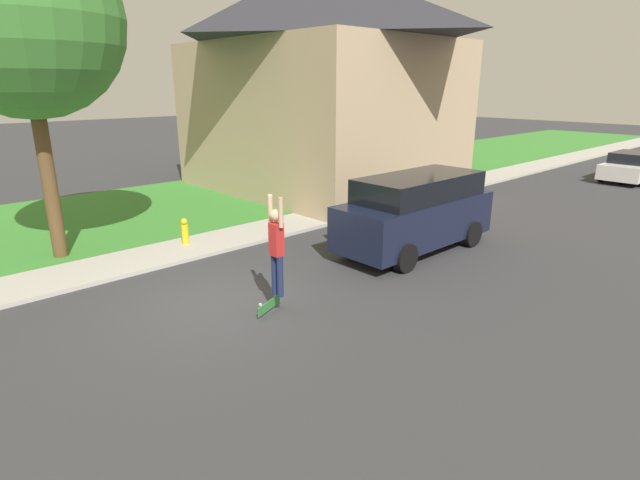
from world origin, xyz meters
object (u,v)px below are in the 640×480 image
Objects in this scene: skateboarder at (277,245)px; lawn_tree_near at (22,19)px; fire_hydrant at (185,231)px; skateboard at (270,304)px; suv_parked at (416,211)px; car_down_street at (632,167)px.

lawn_tree_near is at bearing -161.19° from skateboarder.
skateboard is at bearing -9.35° from fire_hydrant.
fire_hydrant reaches higher than skateboard.
suv_parked reaches higher than fire_hydrant.
suv_parked reaches higher than skateboard.
suv_parked is at bearing 96.46° from skateboarder.
fire_hydrant is at bearing 172.16° from skateboarder.
lawn_tree_near is 10.64m from suv_parked.
suv_parked is 1.21× the size of car_down_street.
car_down_street reaches higher than fire_hydrant.
suv_parked is at bearing 45.02° from fire_hydrant.
suv_parked is 6.53× the size of fire_hydrant.
skateboard is (0.48, -5.38, -0.93)m from suv_parked.
skateboarder is 2.72× the size of fire_hydrant.
fire_hydrant is (-5.15, 0.71, -0.98)m from skateboarder.
suv_parked is at bearing 95.05° from skateboard.
car_down_street is (0.63, 15.93, -0.43)m from suv_parked.
lawn_tree_near reaches higher than skateboard.
car_down_street is at bearing 89.60° from skateboard.
car_down_street is at bearing 87.75° from suv_parked.
skateboarder is 2.56× the size of skateboard.
car_down_street is 5.07× the size of skateboard.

